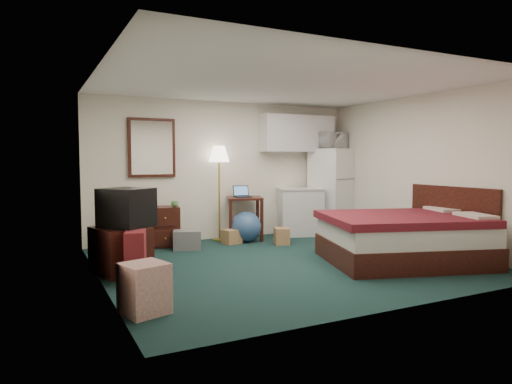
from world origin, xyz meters
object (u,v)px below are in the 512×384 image
desk (245,218)px  suitcase (136,256)px  floor_lamp (219,193)px  tv_stand (121,250)px  kitchen_counter (300,212)px  dresser (149,227)px  bed (403,239)px  fridge (331,191)px

desk → suitcase: size_ratio=1.29×
floor_lamp → tv_stand: floor_lamp is taller
desk → kitchen_counter: size_ratio=0.88×
kitchen_counter → suitcase: kitchen_counter is taller
suitcase → dresser: bearing=89.1°
suitcase → desk: bearing=56.6°
dresser → bed: bed is taller
desk → kitchen_counter: bearing=17.8°
desk → fridge: size_ratio=0.47×
floor_lamp → suitcase: 2.89m
tv_stand → dresser: bearing=48.2°
floor_lamp → dresser: bearing=-177.0°
dresser → fridge: 3.63m
kitchen_counter → bed: size_ratio=0.42×
floor_lamp → kitchen_counter: 1.66m
bed → desk: bearing=131.8°
bed → tv_stand: size_ratio=3.22×
desk → tv_stand: desk is taller
bed → tv_stand: bed is taller
kitchen_counter → fridge: (0.71, -0.03, 0.39)m
suitcase → tv_stand: bearing=118.5°
bed → tv_stand: 3.86m
desk → fridge: (1.88, -0.05, 0.44)m
desk → kitchen_counter: kitchen_counter is taller
dresser → kitchen_counter: (2.88, -0.07, 0.11)m
fridge → bed: 2.74m
fridge → suitcase: bearing=-174.0°
desk → dresser: bearing=-162.9°
kitchen_counter → bed: (0.06, -2.65, -0.11)m
kitchen_counter → tv_stand: (-3.62, -1.51, -0.14)m
dresser → kitchen_counter: bearing=8.8°
desk → suitcase: 3.08m
floor_lamp → bed: bearing=-59.0°
dresser → fridge: size_ratio=0.59×
desk → bed: bearing=-46.5°
bed → dresser: bearing=154.4°
bed → suitcase: bearing=-173.9°
dresser → floor_lamp: 1.38m
desk → bed: (1.23, -2.67, -0.05)m
desk → tv_stand: size_ratio=1.19×
dresser → kitchen_counter: size_ratio=1.11×
tv_stand → suitcase: bearing=-94.9°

